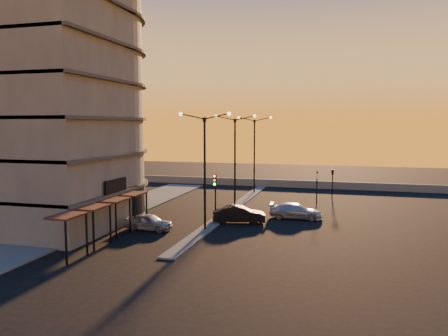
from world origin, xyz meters
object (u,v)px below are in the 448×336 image
car_sedan (239,214)px  car_wagon (296,211)px  traffic_light_main (215,190)px  car_hatchback (149,222)px  streetlamp_mid (235,153)px

car_sedan → car_wagon: 5.49m
traffic_light_main → car_wagon: size_ratio=0.89×
car_hatchback → car_wagon: bearing=-54.7°
car_hatchback → car_sedan: (6.46, 4.48, 0.08)m
car_sedan → car_wagon: bearing=-69.0°
car_sedan → car_hatchback: bearing=111.9°
streetlamp_mid → traffic_light_main: (0.00, -7.13, -2.70)m
traffic_light_main → car_hatchback: 6.36m
traffic_light_main → car_hatchback: bearing=-138.1°
traffic_light_main → car_hatchback: size_ratio=1.08×
car_hatchback → car_sedan: size_ratio=0.86×
car_hatchback → car_sedan: bearing=-54.3°
car_sedan → car_wagon: (4.56, 3.06, -0.05)m
car_hatchback → car_wagon: (11.02, 7.54, 0.03)m
traffic_light_main → car_wagon: traffic_light_main is taller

